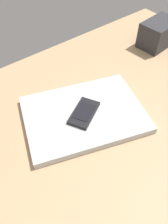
# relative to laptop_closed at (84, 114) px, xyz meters

# --- Properties ---
(desk_surface) EXTENTS (1.20, 0.80, 0.03)m
(desk_surface) POSITION_rel_laptop_closed_xyz_m (0.04, -0.06, -0.03)
(desk_surface) COLOR tan
(desk_surface) RESTS_ON ground
(laptop_closed) EXTENTS (0.37, 0.32, 0.02)m
(laptop_closed) POSITION_rel_laptop_closed_xyz_m (0.00, 0.00, 0.00)
(laptop_closed) COLOR #B7BABC
(laptop_closed) RESTS_ON desk_surface
(cell_phone_on_laptop) EXTENTS (0.11, 0.09, 0.01)m
(cell_phone_on_laptop) POSITION_rel_laptop_closed_xyz_m (-0.00, -0.01, 0.01)
(cell_phone_on_laptop) COLOR black
(cell_phone_on_laptop) RESTS_ON laptop_closed
(desk_organizer) EXTENTS (0.14, 0.10, 0.09)m
(desk_organizer) POSITION_rel_laptop_closed_xyz_m (0.43, 0.11, 0.04)
(desk_organizer) COLOR #2D2D33
(desk_organizer) RESTS_ON desk_surface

